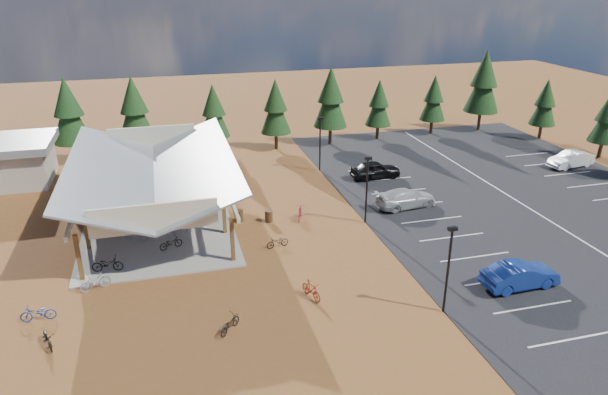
# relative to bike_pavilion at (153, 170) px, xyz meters

# --- Properties ---
(ground) EXTENTS (140.00, 140.00, 0.00)m
(ground) POSITION_rel_bike_pavilion_xyz_m (10.00, -7.00, -3.82)
(ground) COLOR brown
(ground) RESTS_ON ground
(asphalt_lot) EXTENTS (27.00, 44.00, 0.04)m
(asphalt_lot) POSITION_rel_bike_pavilion_xyz_m (28.50, -4.00, -3.80)
(asphalt_lot) COLOR black
(asphalt_lot) RESTS_ON ground
(concrete_pad) EXTENTS (10.60, 18.60, 0.10)m
(concrete_pad) POSITION_rel_bike_pavilion_xyz_m (0.00, 0.00, -3.77)
(concrete_pad) COLOR gray
(concrete_pad) RESTS_ON ground
(bike_pavilion) EXTENTS (11.65, 19.40, 4.97)m
(bike_pavilion) POSITION_rel_bike_pavilion_xyz_m (0.00, 0.00, 0.00)
(bike_pavilion) COLOR #583819
(bike_pavilion) RESTS_ON concrete_pad
(lamp_post_0) EXTENTS (0.50, 0.25, 5.14)m
(lamp_post_0) POSITION_rel_bike_pavilion_xyz_m (15.00, -17.00, -0.85)
(lamp_post_0) COLOR black
(lamp_post_0) RESTS_ON ground
(lamp_post_1) EXTENTS (0.50, 0.25, 5.14)m
(lamp_post_1) POSITION_rel_bike_pavilion_xyz_m (15.00, -5.00, -0.85)
(lamp_post_1) COLOR black
(lamp_post_1) RESTS_ON ground
(lamp_post_2) EXTENTS (0.50, 0.25, 5.14)m
(lamp_post_2) POSITION_rel_bike_pavilion_xyz_m (15.00, 7.00, -0.85)
(lamp_post_2) COLOR black
(lamp_post_2) RESTS_ON ground
(trash_bin_0) EXTENTS (0.60, 0.60, 0.90)m
(trash_bin_0) POSITION_rel_bike_pavilion_xyz_m (5.93, -2.37, -3.37)
(trash_bin_0) COLOR #432C18
(trash_bin_0) RESTS_ON ground
(trash_bin_1) EXTENTS (0.60, 0.60, 0.90)m
(trash_bin_1) POSITION_rel_bike_pavilion_xyz_m (8.04, -3.02, -3.37)
(trash_bin_1) COLOR #432C18
(trash_bin_1) RESTS_ON ground
(pine_1) EXTENTS (3.60, 3.60, 8.38)m
(pine_1) POSITION_rel_bike_pavilion_xyz_m (-7.55, 15.63, 1.29)
(pine_1) COLOR #382314
(pine_1) RESTS_ON ground
(pine_2) EXTENTS (3.53, 3.53, 8.23)m
(pine_2) POSITION_rel_bike_pavilion_xyz_m (-1.52, 15.57, 1.20)
(pine_2) COLOR #382314
(pine_2) RESTS_ON ground
(pine_3) EXTENTS (3.07, 3.07, 7.15)m
(pine_3) POSITION_rel_bike_pavilion_xyz_m (6.16, 15.12, 0.54)
(pine_3) COLOR #382314
(pine_3) RESTS_ON ground
(pine_4) EXTENTS (3.18, 3.18, 7.41)m
(pine_4) POSITION_rel_bike_pavilion_xyz_m (12.49, 14.78, 0.70)
(pine_4) COLOR #382314
(pine_4) RESTS_ON ground
(pine_5) EXTENTS (3.60, 3.60, 8.39)m
(pine_5) POSITION_rel_bike_pavilion_xyz_m (18.49, 14.82, 1.30)
(pine_5) COLOR #382314
(pine_5) RESTS_ON ground
(pine_6) EXTENTS (2.87, 2.87, 6.69)m
(pine_6) POSITION_rel_bike_pavilion_xyz_m (24.28, 15.49, 0.25)
(pine_6) COLOR #382314
(pine_6) RESTS_ON ground
(pine_7) EXTENTS (2.92, 2.92, 6.79)m
(pine_7) POSITION_rel_bike_pavilion_xyz_m (31.15, 15.92, 0.32)
(pine_7) COLOR #382314
(pine_7) RESTS_ON ground
(pine_8) EXTENTS (4.01, 4.01, 9.34)m
(pine_8) POSITION_rel_bike_pavilion_xyz_m (37.36, 15.90, 1.88)
(pine_8) COLOR #382314
(pine_8) RESTS_ON ground
(pine_12) EXTENTS (2.89, 2.89, 6.73)m
(pine_12) POSITION_rel_bike_pavilion_xyz_m (43.57, 3.49, 0.28)
(pine_12) COLOR #382314
(pine_12) RESTS_ON ground
(pine_13) EXTENTS (2.88, 2.88, 6.72)m
(pine_13) POSITION_rel_bike_pavilion_xyz_m (42.08, 10.89, 0.27)
(pine_13) COLOR #382314
(pine_13) RESTS_ON ground
(bike_0) EXTENTS (1.98, 0.92, 1.00)m
(bike_0) POSITION_rel_bike_pavilion_xyz_m (-3.14, -7.80, -3.22)
(bike_0) COLOR black
(bike_0) RESTS_ON concrete_pad
(bike_1) EXTENTS (1.90, 0.99, 1.10)m
(bike_1) POSITION_rel_bike_pavilion_xyz_m (-1.58, -4.09, -3.17)
(bike_1) COLOR #92969B
(bike_1) RESTS_ON concrete_pad
(bike_2) EXTENTS (1.62, 0.70, 0.83)m
(bike_2) POSITION_rel_bike_pavilion_xyz_m (-1.76, 0.98, -3.31)
(bike_2) COLOR #131391
(bike_2) RESTS_ON concrete_pad
(bike_3) EXTENTS (1.73, 1.00, 1.00)m
(bike_3) POSITION_rel_bike_pavilion_xyz_m (-1.61, 4.38, -3.22)
(bike_3) COLOR maroon
(bike_3) RESTS_ON concrete_pad
(bike_4) EXTENTS (1.68, 1.06, 0.83)m
(bike_4) POSITION_rel_bike_pavilion_xyz_m (0.77, -5.74, -3.31)
(bike_4) COLOR black
(bike_4) RESTS_ON concrete_pad
(bike_5) EXTENTS (1.91, 0.83, 1.11)m
(bike_5) POSITION_rel_bike_pavilion_xyz_m (1.37, -4.07, -3.17)
(bike_5) COLOR #96979E
(bike_5) RESTS_ON concrete_pad
(bike_6) EXTENTS (1.69, 1.07, 0.84)m
(bike_6) POSITION_rel_bike_pavilion_xyz_m (1.01, 3.82, -3.30)
(bike_6) COLOR navy
(bike_6) RESTS_ON concrete_pad
(bike_7) EXTENTS (1.80, 1.01, 1.04)m
(bike_7) POSITION_rel_bike_pavilion_xyz_m (1.33, 4.54, -3.20)
(bike_7) COLOR maroon
(bike_7) RESTS_ON concrete_pad
(bike_8) EXTENTS (1.16, 1.79, 0.89)m
(bike_8) POSITION_rel_bike_pavilion_xyz_m (-5.56, -14.62, -3.38)
(bike_8) COLOR black
(bike_8) RESTS_ON ground
(bike_9) EXTENTS (1.90, 1.18, 1.11)m
(bike_9) POSITION_rel_bike_pavilion_xyz_m (-3.72, -9.69, -3.27)
(bike_9) COLOR #93959B
(bike_9) RESTS_ON ground
(bike_10) EXTENTS (1.82, 0.65, 0.95)m
(bike_10) POSITION_rel_bike_pavilion_xyz_m (-6.41, -12.17, -3.35)
(bike_10) COLOR navy
(bike_10) RESTS_ON ground
(bike_11) EXTENTS (1.06, 1.83, 1.06)m
(bike_11) POSITION_rel_bike_pavilion_xyz_m (8.31, -13.82, -3.29)
(bike_11) COLOR maroon
(bike_11) RESTS_ON ground
(bike_12) EXTENTS (1.53, 1.63, 0.87)m
(bike_12) POSITION_rel_bike_pavilion_xyz_m (3.37, -15.75, -3.39)
(bike_12) COLOR black
(bike_12) RESTS_ON ground
(bike_15) EXTENTS (1.14, 1.86, 1.08)m
(bike_15) POSITION_rel_bike_pavilion_xyz_m (10.39, -3.28, -3.28)
(bike_15) COLOR maroon
(bike_15) RESTS_ON ground
(bike_16) EXTENTS (1.67, 0.87, 0.84)m
(bike_16) POSITION_rel_bike_pavilion_xyz_m (7.78, -7.26, -3.41)
(bike_16) COLOR black
(bike_16) RESTS_ON ground
(car_1) EXTENTS (4.72, 1.79, 1.54)m
(car_1) POSITION_rel_bike_pavilion_xyz_m (20.53, -15.91, -3.01)
(car_1) COLOR navy
(car_1) RESTS_ON asphalt_lot
(car_3) EXTENTS (5.23, 2.65, 1.46)m
(car_3) POSITION_rel_bike_pavilion_xyz_m (19.12, -3.14, -3.06)
(car_3) COLOR #B8B8B8
(car_3) RESTS_ON asphalt_lot
(car_4) EXTENTS (4.62, 2.03, 1.55)m
(car_4) POSITION_rel_bike_pavilion_xyz_m (19.29, 3.68, -3.01)
(car_4) COLOR black
(car_4) RESTS_ON asphalt_lot
(car_9) EXTENTS (4.87, 2.32, 1.54)m
(car_9) POSITION_rel_bike_pavilion_xyz_m (38.52, 1.62, -3.01)
(car_9) COLOR white
(car_9) RESTS_ON asphalt_lot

